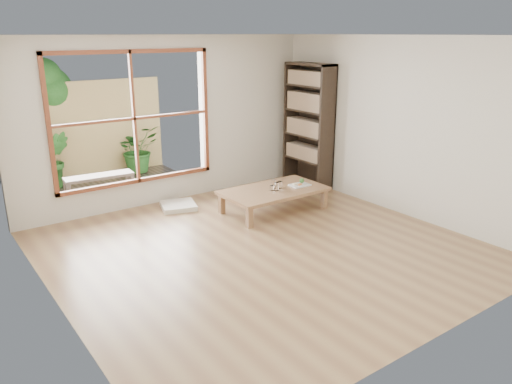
# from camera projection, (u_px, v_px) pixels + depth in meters

# --- Properties ---
(ground) EXTENTS (5.00, 5.00, 0.00)m
(ground) POSITION_uv_depth(u_px,v_px,m) (262.00, 248.00, 6.37)
(ground) COLOR #9B7A4D
(ground) RESTS_ON ground
(low_table) EXTENTS (1.59, 0.90, 0.35)m
(low_table) POSITION_uv_depth(u_px,v_px,m) (274.00, 192.00, 7.63)
(low_table) COLOR #956C48
(low_table) RESTS_ON ground
(floor_cushion) EXTENTS (0.64, 0.64, 0.07)m
(floor_cushion) POSITION_uv_depth(u_px,v_px,m) (178.00, 206.00, 7.82)
(floor_cushion) COLOR silver
(floor_cushion) RESTS_ON ground
(bookshelf) EXTENTS (0.34, 0.96, 2.14)m
(bookshelf) POSITION_uv_depth(u_px,v_px,m) (309.00, 126.00, 8.68)
(bookshelf) COLOR #2F221A
(bookshelf) RESTS_ON ground
(glass_tall) EXTENTS (0.07, 0.07, 0.13)m
(glass_tall) POSITION_uv_depth(u_px,v_px,m) (277.00, 186.00, 7.53)
(glass_tall) COLOR silver
(glass_tall) RESTS_ON low_table
(glass_mid) EXTENTS (0.07, 0.07, 0.11)m
(glass_mid) POSITION_uv_depth(u_px,v_px,m) (280.00, 185.00, 7.65)
(glass_mid) COLOR silver
(glass_mid) RESTS_ON low_table
(glass_short) EXTENTS (0.07, 0.07, 0.09)m
(glass_short) POSITION_uv_depth(u_px,v_px,m) (274.00, 183.00, 7.77)
(glass_short) COLOR silver
(glass_short) RESTS_ON low_table
(glass_small) EXTENTS (0.06, 0.06, 0.08)m
(glass_small) POSITION_uv_depth(u_px,v_px,m) (272.00, 188.00, 7.54)
(glass_small) COLOR silver
(glass_small) RESTS_ON low_table
(food_tray) EXTENTS (0.31, 0.22, 0.10)m
(food_tray) POSITION_uv_depth(u_px,v_px,m) (300.00, 184.00, 7.80)
(food_tray) COLOR white
(food_tray) RESTS_ON low_table
(deck) EXTENTS (2.80, 2.00, 0.05)m
(deck) POSITION_uv_depth(u_px,v_px,m) (114.00, 189.00, 8.78)
(deck) COLOR #393029
(deck) RESTS_ON ground
(garden_bench) EXTENTS (1.13, 0.41, 0.35)m
(garden_bench) POSITION_uv_depth(u_px,v_px,m) (99.00, 179.00, 8.28)
(garden_bench) COLOR #2F221A
(garden_bench) RESTS_ON deck
(bamboo_fence) EXTENTS (2.80, 0.06, 1.80)m
(bamboo_fence) POSITION_uv_depth(u_px,v_px,m) (90.00, 130.00, 9.28)
(bamboo_fence) COLOR tan
(bamboo_fence) RESTS_ON ground
(shrub_right) EXTENTS (0.96, 0.88, 0.89)m
(shrub_right) POSITION_uv_depth(u_px,v_px,m) (138.00, 149.00, 9.67)
(shrub_right) COLOR #265B21
(shrub_right) RESTS_ON deck
(shrub_left) EXTENTS (0.60, 0.51, 1.00)m
(shrub_left) POSITION_uv_depth(u_px,v_px,m) (54.00, 160.00, 8.65)
(shrub_left) COLOR #265B21
(shrub_left) RESTS_ON deck
(garden_tree) EXTENTS (1.04, 0.85, 2.22)m
(garden_tree) POSITION_uv_depth(u_px,v_px,m) (43.00, 91.00, 8.91)
(garden_tree) COLOR #4C3D2D
(garden_tree) RESTS_ON ground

